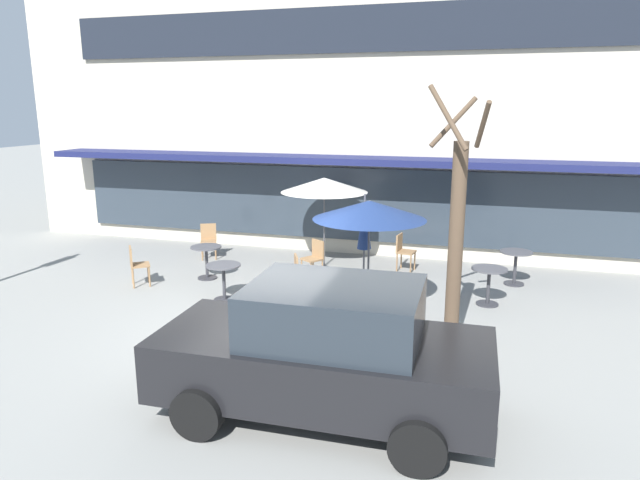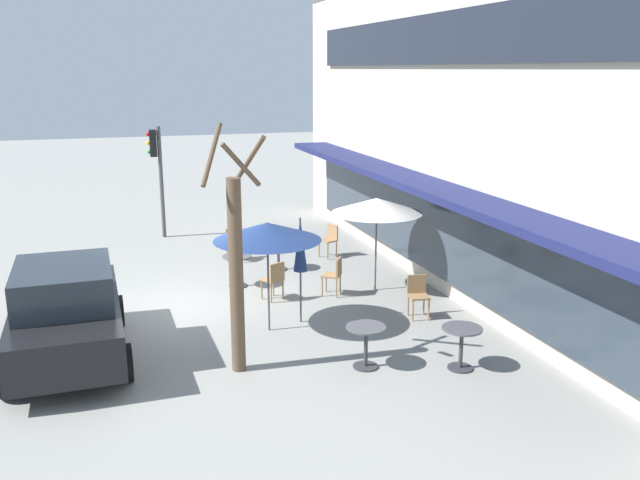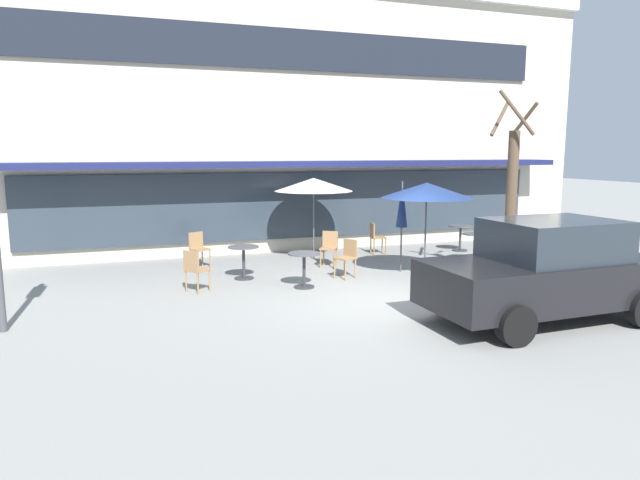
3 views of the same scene
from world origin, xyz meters
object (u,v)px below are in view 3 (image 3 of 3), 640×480
(cafe_table_near_wall, at_px, (244,257))
(cafe_chair_0, at_px, (329,246))
(cafe_table_by_tree, at_px, (304,264))
(cafe_table_mid_patio, at_px, (460,234))
(parked_sedan, at_px, (546,271))
(patio_umbrella_green_folded, at_px, (402,205))
(cafe_chair_1, at_px, (347,255))
(cafe_chair_4, at_px, (376,236))
(patio_umbrella_corner_open, at_px, (427,190))
(cafe_table_streetside, at_px, (475,242))
(cafe_chair_3, at_px, (195,268))
(patio_umbrella_cream_folded, at_px, (314,185))
(cafe_chair_2, at_px, (198,247))
(street_tree, at_px, (511,199))

(cafe_table_near_wall, distance_m, cafe_chair_0, 2.47)
(cafe_table_by_tree, height_order, cafe_table_mid_patio, same)
(parked_sedan, bearing_deg, patio_umbrella_green_folded, 95.94)
(cafe_chair_1, relative_size, cafe_chair_4, 1.00)
(patio_umbrella_corner_open, relative_size, cafe_chair_0, 2.47)
(cafe_table_streetside, distance_m, cafe_chair_3, 7.48)
(patio_umbrella_cream_folded, relative_size, parked_sedan, 0.52)
(cafe_chair_2, bearing_deg, patio_umbrella_corner_open, -30.95)
(cafe_table_by_tree, bearing_deg, street_tree, -10.79)
(cafe_chair_0, bearing_deg, cafe_table_near_wall, -163.11)
(cafe_chair_2, relative_size, street_tree, 0.21)
(cafe_chair_2, height_order, cafe_chair_4, same)
(cafe_table_mid_patio, xyz_separation_m, patio_umbrella_green_folded, (-3.00, -2.01, 1.11))
(patio_umbrella_green_folded, xyz_separation_m, cafe_chair_0, (-1.41, 1.21, -1.10))
(cafe_chair_3, bearing_deg, street_tree, -10.06)
(patio_umbrella_cream_folded, xyz_separation_m, parked_sedan, (1.94, -6.70, -1.14))
(cafe_table_mid_patio, relative_size, cafe_chair_3, 0.85)
(parked_sedan, bearing_deg, cafe_table_streetside, 68.14)
(patio_umbrella_cream_folded, distance_m, cafe_chair_4, 2.45)
(cafe_table_near_wall, relative_size, cafe_chair_1, 0.85)
(parked_sedan, bearing_deg, cafe_table_near_wall, 130.58)
(cafe_table_near_wall, xyz_separation_m, patio_umbrella_corner_open, (4.01, -1.22, 1.51))
(cafe_chair_4, bearing_deg, cafe_table_by_tree, -134.92)
(cafe_chair_0, distance_m, cafe_chair_4, 2.21)
(cafe_table_by_tree, height_order, cafe_chair_3, cafe_chair_3)
(patio_umbrella_cream_folded, distance_m, patio_umbrella_corner_open, 3.43)
(patio_umbrella_green_folded, bearing_deg, parked_sedan, -84.06)
(patio_umbrella_corner_open, xyz_separation_m, cafe_chair_2, (-4.81, 2.89, -1.50))
(patio_umbrella_corner_open, relative_size, cafe_chair_3, 2.47)
(cafe_table_mid_patio, xyz_separation_m, cafe_chair_0, (-4.40, -0.80, 0.01))
(patio_umbrella_corner_open, bearing_deg, cafe_chair_4, 86.10)
(cafe_table_near_wall, relative_size, cafe_chair_4, 0.85)
(cafe_chair_0, xyz_separation_m, parked_sedan, (1.87, -5.66, 0.35))
(patio_umbrella_cream_folded, xyz_separation_m, cafe_chair_3, (-3.52, -2.68, -1.50))
(patio_umbrella_green_folded, xyz_separation_m, patio_umbrella_corner_open, (0.24, -0.73, 0.39))
(cafe_table_by_tree, relative_size, parked_sedan, 0.18)
(patio_umbrella_green_folded, bearing_deg, cafe_table_by_tree, -164.09)
(cafe_table_by_tree, bearing_deg, cafe_table_near_wall, 129.45)
(cafe_chair_0, distance_m, street_tree, 4.54)
(cafe_table_near_wall, relative_size, cafe_table_mid_patio, 1.00)
(cafe_chair_1, bearing_deg, cafe_chair_3, -175.93)
(street_tree, bearing_deg, cafe_chair_0, 138.70)
(cafe_table_streetside, bearing_deg, patio_umbrella_cream_folded, 155.52)
(patio_umbrella_green_folded, xyz_separation_m, cafe_chair_3, (-4.99, -0.44, -1.10))
(cafe_table_streetside, relative_size, street_tree, 0.18)
(cafe_table_streetside, height_order, cafe_chair_2, cafe_chair_2)
(cafe_chair_1, relative_size, street_tree, 0.21)
(cafe_chair_4, relative_size, street_tree, 0.21)
(cafe_table_streetside, height_order, patio_umbrella_cream_folded, patio_umbrella_cream_folded)
(cafe_table_streetside, height_order, patio_umbrella_corner_open, patio_umbrella_corner_open)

